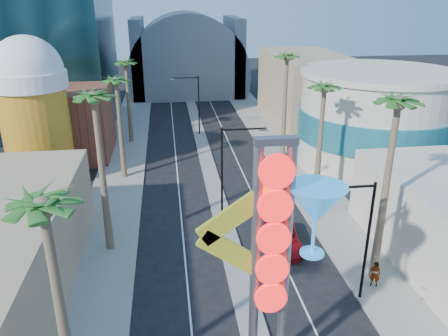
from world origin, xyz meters
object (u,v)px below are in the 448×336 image
neon_sign (289,249)px  pedestrian_a (375,274)px  pedestrian_b (427,288)px  red_pickup (283,238)px

neon_sign → pedestrian_a: (7.72, 5.96, -6.23)m
neon_sign → pedestrian_b: neon_sign is taller
pedestrian_b → red_pickup: bearing=-54.6°
red_pickup → neon_sign: bearing=-99.5°
pedestrian_a → pedestrian_b: bearing=171.2°
neon_sign → pedestrian_a: size_ratio=6.80×
pedestrian_a → red_pickup: bearing=-28.1°
red_pickup → pedestrian_b: (7.21, -7.28, 0.21)m
pedestrian_a → pedestrian_b: 3.09m
pedestrian_a → neon_sign: bearing=60.6°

